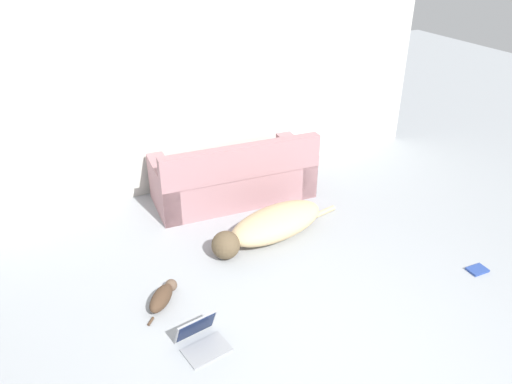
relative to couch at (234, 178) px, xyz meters
name	(u,v)px	position (x,y,z in m)	size (l,w,h in m)	color
ground_plane	(336,377)	(-0.46, -2.87, -0.28)	(20.00, 20.00, 0.00)	#999EA3
wall_back	(175,90)	(-0.46, 0.62, 1.00)	(7.04, 0.06, 2.55)	beige
couch	(234,178)	(0.00, 0.00, 0.00)	(1.97, 0.97, 0.83)	#A3757A
dog	(271,225)	(0.00, -0.98, -0.12)	(1.70, 0.72, 0.32)	tan
cat	(163,296)	(-1.38, -1.47, -0.20)	(0.41, 0.45, 0.16)	#473323
laptop_open	(200,336)	(-1.25, -2.09, -0.20)	(0.41, 0.39, 0.24)	gray
book_blue	(477,270)	(1.54, -2.41, -0.27)	(0.19, 0.14, 0.02)	#28428E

